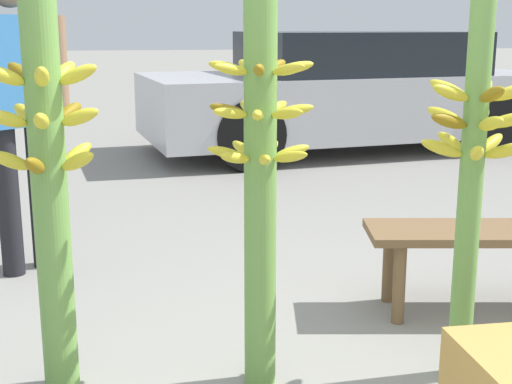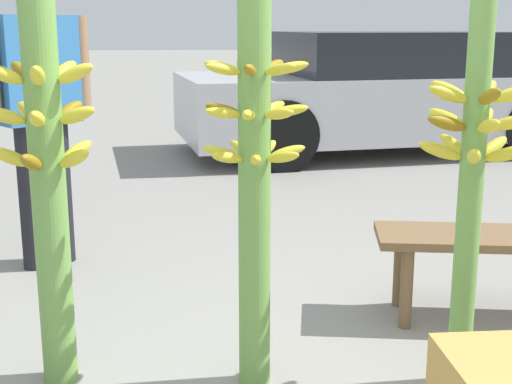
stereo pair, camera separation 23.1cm
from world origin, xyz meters
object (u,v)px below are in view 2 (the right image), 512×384
(banana_stalk_right, at_px, (472,171))
(parked_car, at_px, (384,93))
(banana_stalk_left, at_px, (48,175))
(banana_stalk_center, at_px, (254,162))
(vendor_person, at_px, (39,93))

(banana_stalk_right, distance_m, parked_car, 5.43)
(banana_stalk_left, distance_m, banana_stalk_center, 0.78)
(banana_stalk_left, height_order, vendor_person, vendor_person)
(banana_stalk_center, relative_size, banana_stalk_right, 1.10)
(banana_stalk_left, relative_size, banana_stalk_right, 1.02)
(banana_stalk_right, xyz_separation_m, vendor_person, (-1.91, 1.61, 0.16))
(banana_stalk_right, height_order, vendor_person, vendor_person)
(banana_stalk_center, xyz_separation_m, vendor_person, (-1.10, 1.54, 0.12))
(parked_car, bearing_deg, banana_stalk_right, 159.93)
(banana_stalk_center, relative_size, vendor_person, 1.01)
(banana_stalk_right, bearing_deg, vendor_person, 139.87)
(banana_stalk_right, height_order, parked_car, banana_stalk_right)
(banana_stalk_center, bearing_deg, vendor_person, 125.58)
(banana_stalk_left, distance_m, parked_car, 5.80)
(vendor_person, relative_size, parked_car, 0.37)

